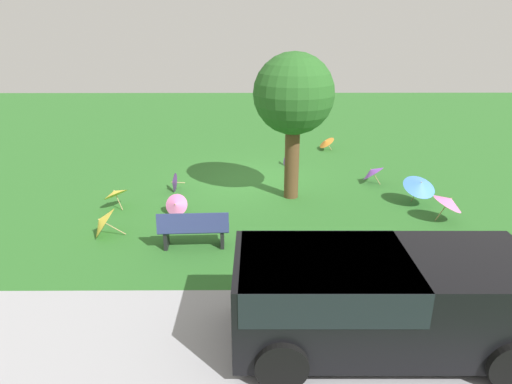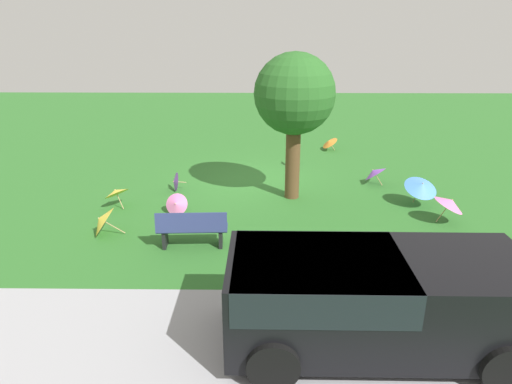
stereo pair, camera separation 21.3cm
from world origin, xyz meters
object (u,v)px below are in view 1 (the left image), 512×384
at_px(parasol_blue_1, 420,185).
at_px(shade_tree, 294,96).
at_px(parasol_yellow_0, 115,193).
at_px(parasol_purple_3, 174,182).
at_px(parasol_purple_0, 372,171).
at_px(park_bench, 194,229).
at_px(parasol_orange_0, 326,142).
at_px(van_dark, 372,293).
at_px(parasol_yellow_1, 102,221).
at_px(parasol_pink_1, 176,205).
at_px(parasol_pink_0, 449,201).
at_px(parasol_purple_1, 286,158).

bearing_deg(parasol_blue_1, shade_tree, -10.58).
distance_m(parasol_yellow_0, parasol_purple_3, 1.93).
relative_size(parasol_yellow_0, parasol_purple_0, 0.96).
distance_m(park_bench, parasol_orange_0, 9.46).
height_order(van_dark, parasol_yellow_1, van_dark).
height_order(parasol_yellow_0, parasol_orange_0, parasol_yellow_0).
xyz_separation_m(van_dark, parasol_yellow_1, (5.48, -3.89, -0.53)).
relative_size(parasol_yellow_0, parasol_blue_1, 0.86).
bearing_deg(parasol_purple_3, parasol_yellow_1, 68.69).
relative_size(park_bench, parasol_yellow_1, 1.88).
bearing_deg(parasol_purple_3, parasol_blue_1, 170.88).
relative_size(park_bench, parasol_pink_1, 2.49).
distance_m(parasol_yellow_0, parasol_pink_0, 8.90).
bearing_deg(parasol_yellow_1, park_bench, 164.67).
relative_size(van_dark, parasol_purple_0, 4.72).
bearing_deg(parasol_yellow_1, parasol_pink_1, -140.85).
distance_m(shade_tree, parasol_purple_3, 4.47).
distance_m(shade_tree, parasol_orange_0, 6.11).
bearing_deg(shade_tree, parasol_orange_0, -109.40).
relative_size(parasol_purple_1, parasol_yellow_1, 0.74).
xyz_separation_m(parasol_pink_1, parasol_purple_0, (-5.88, -2.52, 0.10)).
relative_size(shade_tree, parasol_purple_1, 6.55).
bearing_deg(van_dark, parasol_blue_1, -115.90).
height_order(parasol_orange_0, parasol_purple_1, parasol_orange_0).
distance_m(parasol_purple_0, parasol_purple_3, 6.29).
bearing_deg(park_bench, parasol_pink_1, -69.23).
bearing_deg(parasol_purple_0, parasol_purple_3, 6.58).
bearing_deg(parasol_pink_1, parasol_purple_0, -156.79).
xyz_separation_m(parasol_orange_0, parasol_yellow_1, (6.58, 7.80, 0.03)).
xyz_separation_m(parasol_yellow_0, parasol_pink_0, (-8.86, 0.93, 0.10)).
distance_m(park_bench, parasol_purple_1, 6.89).
height_order(park_bench, parasol_blue_1, park_bench).
bearing_deg(parasol_purple_1, shade_tree, 88.54).
relative_size(parasol_purple_0, parasol_blue_1, 0.90).
bearing_deg(van_dark, parasol_purple_3, -58.46).
height_order(parasol_yellow_0, parasol_purple_3, parasol_yellow_0).
relative_size(parasol_yellow_0, parasol_pink_0, 1.06).
xyz_separation_m(parasol_orange_0, parasol_purple_1, (1.75, 2.03, -0.07)).
xyz_separation_m(shade_tree, parasol_blue_1, (-3.55, 0.66, -2.36)).
height_order(park_bench, parasol_purple_0, park_bench).
bearing_deg(shade_tree, van_dark, 96.37).
bearing_deg(parasol_pink_1, parasol_purple_1, -125.99).
relative_size(parasol_pink_0, parasol_orange_0, 1.17).
bearing_deg(parasol_pink_0, parasol_yellow_1, 5.36).
bearing_deg(van_dark, parasol_yellow_1, -35.42).
height_order(shade_tree, parasol_yellow_1, shade_tree).
relative_size(parasol_yellow_0, parasol_purple_3, 1.52).
xyz_separation_m(parasol_pink_1, parasol_yellow_1, (1.56, 1.27, 0.09)).
bearing_deg(parasol_orange_0, parasol_yellow_0, 41.84).
xyz_separation_m(parasol_yellow_0, parasol_pink_1, (-1.75, 0.47, -0.16)).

